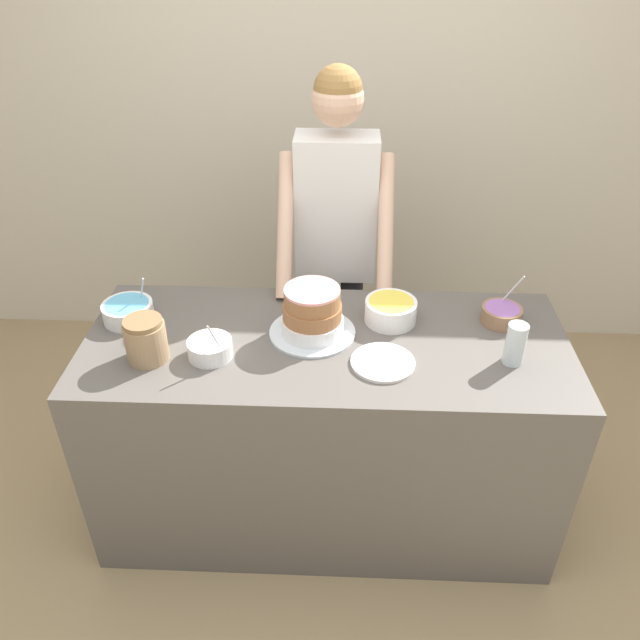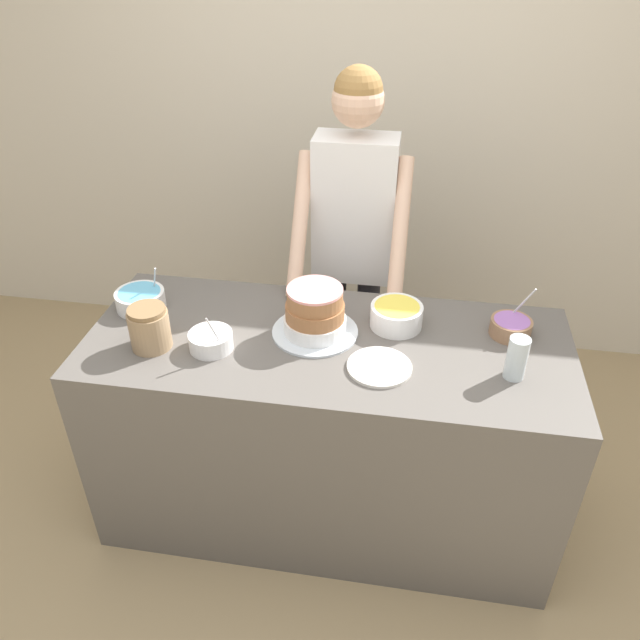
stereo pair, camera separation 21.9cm
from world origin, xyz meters
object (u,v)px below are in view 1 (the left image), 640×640
at_px(person_baker, 336,224).
at_px(drinking_glass, 515,344).
at_px(frosting_bowl_yellow, 391,310).
at_px(stoneware_jar, 146,340).
at_px(frosting_bowl_blue, 128,311).
at_px(cake, 312,314).
at_px(ceramic_plate, 383,362).
at_px(frosting_bowl_purple, 501,314).
at_px(frosting_bowl_white, 210,348).

height_order(person_baker, drinking_glass, person_baker).
xyz_separation_m(frosting_bowl_yellow, stoneware_jar, (-0.86, -0.27, 0.03)).
height_order(frosting_bowl_blue, drinking_glass, frosting_bowl_blue).
relative_size(cake, frosting_bowl_blue, 1.67).
bearing_deg(ceramic_plate, frosting_bowl_purple, 31.51).
height_order(person_baker, cake, person_baker).
height_order(person_baker, frosting_bowl_white, person_baker).
bearing_deg(drinking_glass, person_baker, 131.75).
xyz_separation_m(frosting_bowl_purple, frosting_bowl_blue, (-1.42, -0.04, 0.00)).
bearing_deg(frosting_bowl_yellow, cake, -161.66).
height_order(drinking_glass, stoneware_jar, stoneware_jar).
bearing_deg(cake, frosting_bowl_purple, 8.52).
bearing_deg(frosting_bowl_white, frosting_bowl_blue, 148.58).
xyz_separation_m(frosting_bowl_yellow, ceramic_plate, (-0.04, -0.27, -0.04)).
bearing_deg(ceramic_plate, frosting_bowl_blue, 166.14).
relative_size(frosting_bowl_purple, stoneware_jar, 1.17).
relative_size(frosting_bowl_white, drinking_glass, 1.10).
distance_m(frosting_bowl_yellow, drinking_glass, 0.48).
distance_m(cake, stoneware_jar, 0.59).
xyz_separation_m(frosting_bowl_purple, stoneware_jar, (-1.28, -0.28, 0.04)).
xyz_separation_m(person_baker, frosting_bowl_white, (-0.42, -0.72, -0.15)).
distance_m(frosting_bowl_purple, drinking_glass, 0.26).
bearing_deg(person_baker, frosting_bowl_blue, -147.36).
relative_size(drinking_glass, stoneware_jar, 0.96).
relative_size(cake, frosting_bowl_white, 1.87).
distance_m(frosting_bowl_purple, stoneware_jar, 1.31).
height_order(frosting_bowl_yellow, drinking_glass, drinking_glass).
relative_size(frosting_bowl_yellow, ceramic_plate, 0.87).
xyz_separation_m(person_baker, stoneware_jar, (-0.64, -0.74, -0.10)).
xyz_separation_m(person_baker, ceramic_plate, (0.18, -0.74, -0.18)).
distance_m(person_baker, cake, 0.58).
height_order(frosting_bowl_white, frosting_bowl_blue, frosting_bowl_blue).
xyz_separation_m(frosting_bowl_yellow, drinking_glass, (0.41, -0.24, 0.03)).
bearing_deg(person_baker, frosting_bowl_purple, -35.36).
relative_size(person_baker, stoneware_jar, 10.70).
xyz_separation_m(cake, drinking_glass, (0.71, -0.15, -0.01)).
height_order(frosting_bowl_purple, drinking_glass, frosting_bowl_purple).
height_order(cake, frosting_bowl_purple, cake).
xyz_separation_m(cake, stoneware_jar, (-0.57, -0.18, -0.01)).
bearing_deg(frosting_bowl_purple, person_baker, 144.64).
bearing_deg(drinking_glass, ceramic_plate, -176.20).
relative_size(frosting_bowl_purple, drinking_glass, 1.22).
bearing_deg(stoneware_jar, drinking_glass, 1.40).
xyz_separation_m(cake, ceramic_plate, (0.25, -0.18, -0.08)).
relative_size(frosting_bowl_white, frosting_bowl_purple, 0.91).
bearing_deg(ceramic_plate, stoneware_jar, -179.91).
xyz_separation_m(drinking_glass, stoneware_jar, (-1.27, -0.03, 0.00)).
relative_size(ceramic_plate, stoneware_jar, 1.40).
distance_m(drinking_glass, stoneware_jar, 1.27).
bearing_deg(frosting_bowl_white, frosting_bowl_yellow, 21.41).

